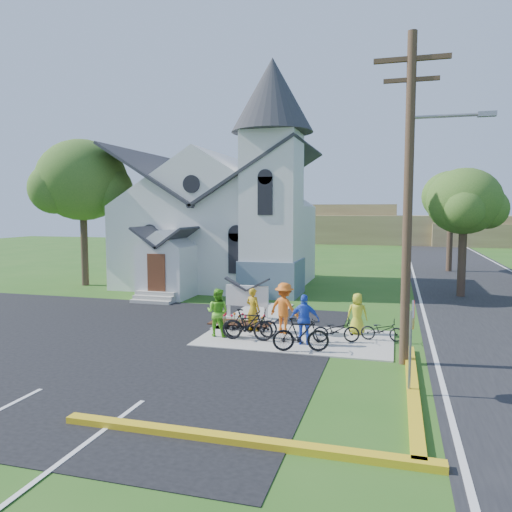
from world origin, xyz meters
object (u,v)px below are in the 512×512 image
(cyclist_3, at_px, (284,308))
(bike_4, at_px, (382,330))
(church_sign, at_px, (247,296))
(bike_0, at_px, (251,324))
(bike_3, at_px, (301,335))
(cyclist_1, at_px, (218,312))
(cyclist_2, at_px, (305,320))
(bike_1, at_px, (247,325))
(utility_pole, at_px, (411,189))
(bike_2, at_px, (336,330))
(stop_sign, at_px, (412,327))
(cyclist_4, at_px, (357,314))
(cyclist_0, at_px, (253,309))

(cyclist_3, relative_size, bike_4, 1.28)
(church_sign, bearing_deg, bike_0, -70.74)
(bike_3, distance_m, bike_4, 3.36)
(church_sign, distance_m, cyclist_1, 3.21)
(cyclist_2, bearing_deg, church_sign, -52.74)
(bike_1, relative_size, bike_4, 1.25)
(utility_pole, height_order, bike_1, utility_pole)
(bike_2, bearing_deg, cyclist_2, 104.33)
(church_sign, distance_m, utility_pole, 9.18)
(stop_sign, bearing_deg, cyclist_1, 148.40)
(cyclist_4, bearing_deg, church_sign, -18.83)
(cyclist_4, height_order, bike_4, cyclist_4)
(stop_sign, xyz_separation_m, bike_3, (-3.44, 3.00, -1.16))
(bike_0, relative_size, cyclist_3, 0.99)
(cyclist_2, xyz_separation_m, cyclist_4, (1.67, 2.02, -0.10))
(bike_1, height_order, bike_2, bike_1)
(cyclist_0, xyz_separation_m, bike_0, (0.22, -1.02, -0.34))
(cyclist_1, relative_size, cyclist_3, 0.92)
(bike_3, bearing_deg, bike_4, -63.59)
(bike_2, xyz_separation_m, cyclist_4, (0.63, 1.43, 0.34))
(stop_sign, height_order, bike_4, stop_sign)
(cyclist_1, relative_size, cyclist_4, 1.14)
(stop_sign, relative_size, bike_4, 1.63)
(cyclist_1, relative_size, bike_2, 1.07)
(cyclist_2, xyz_separation_m, bike_2, (1.04, 0.59, -0.44))
(bike_1, bearing_deg, cyclist_3, -39.02)
(utility_pole, height_order, bike_4, utility_pole)
(bike_0, bearing_deg, cyclist_3, -58.48)
(bike_0, height_order, cyclist_4, cyclist_4)
(cyclist_2, distance_m, bike_3, 0.95)
(cyclist_1, bearing_deg, bike_3, 166.44)
(church_sign, distance_m, cyclist_0, 2.26)
(church_sign, height_order, cyclist_2, cyclist_2)
(cyclist_3, bearing_deg, cyclist_2, 148.14)
(cyclist_1, distance_m, bike_4, 6.07)
(bike_1, xyz_separation_m, bike_4, (4.71, 1.26, -0.17))
(bike_3, bearing_deg, cyclist_0, 31.91)
(bike_1, distance_m, cyclist_3, 1.80)
(church_sign, relative_size, bike_2, 1.31)
(cyclist_0, xyz_separation_m, cyclist_2, (2.29, -1.42, 0.04))
(bike_1, height_order, bike_4, bike_1)
(bike_0, height_order, cyclist_1, cyclist_1)
(church_sign, height_order, cyclist_3, cyclist_3)
(bike_2, bearing_deg, bike_1, 85.52)
(church_sign, height_order, cyclist_1, cyclist_1)
(bike_2, xyz_separation_m, bike_4, (1.59, 0.66, -0.04))
(cyclist_1, bearing_deg, cyclist_2, -179.25)
(cyclist_0, distance_m, bike_4, 4.94)
(cyclist_4, distance_m, bike_4, 1.29)
(utility_pole, bearing_deg, cyclist_3, 149.79)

